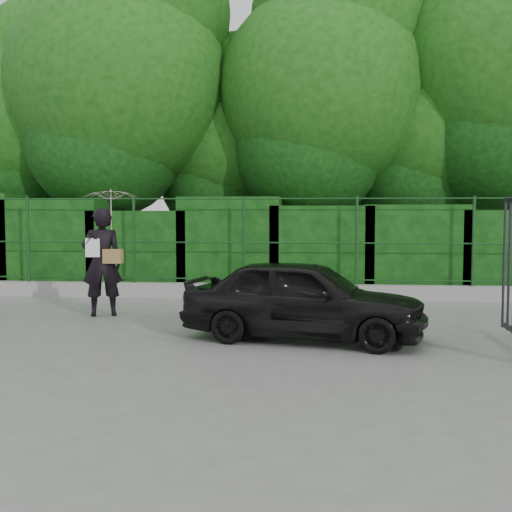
{
  "coord_description": "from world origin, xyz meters",
  "views": [
    {
      "loc": [
        1.87,
        -8.56,
        1.79
      ],
      "look_at": [
        0.95,
        1.3,
        1.1
      ],
      "focal_mm": 45.0,
      "sensor_mm": 36.0,
      "label": 1
    }
  ],
  "objects": [
    {
      "name": "fence",
      "position": [
        0.22,
        4.5,
        1.2
      ],
      "size": [
        14.13,
        0.06,
        1.8
      ],
      "color": "#153E17",
      "rests_on": "kerb"
    },
    {
      "name": "woman",
      "position": [
        -1.68,
        2.09,
        1.41
      ],
      "size": [
        1.01,
        0.96,
        2.19
      ],
      "color": "black",
      "rests_on": "ground"
    },
    {
      "name": "hedge",
      "position": [
        -0.19,
        5.5,
        0.99
      ],
      "size": [
        14.2,
        1.2,
        2.19
      ],
      "color": "black",
      "rests_on": "ground"
    },
    {
      "name": "trees",
      "position": [
        1.14,
        7.74,
        4.62
      ],
      "size": [
        17.1,
        6.15,
        8.08
      ],
      "color": "black",
      "rests_on": "ground"
    },
    {
      "name": "car",
      "position": [
        1.72,
        0.32,
        0.57
      ],
      "size": [
        3.57,
        2.04,
        1.15
      ],
      "primitive_type": "imported",
      "rotation": [
        0.0,
        0.0,
        1.36
      ],
      "color": "black",
      "rests_on": "ground"
    },
    {
      "name": "kerb",
      "position": [
        0.0,
        4.5,
        0.15
      ],
      "size": [
        14.0,
        0.25,
        0.3
      ],
      "primitive_type": "cube",
      "color": "#9E9E99",
      "rests_on": "ground"
    },
    {
      "name": "ground",
      "position": [
        0.0,
        0.0,
        0.0
      ],
      "size": [
        80.0,
        80.0,
        0.0
      ],
      "primitive_type": "plane",
      "color": "gray"
    }
  ]
}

